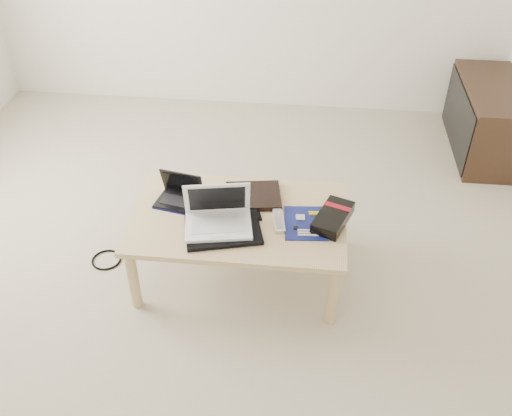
# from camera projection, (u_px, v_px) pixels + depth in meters

# --- Properties ---
(ground) EXTENTS (4.00, 4.00, 0.00)m
(ground) POSITION_uv_depth(u_px,v_px,m) (205.00, 267.00, 3.20)
(ground) COLOR beige
(ground) RESTS_ON ground
(coffee_table) EXTENTS (1.10, 0.70, 0.40)m
(coffee_table) POSITION_uv_depth(u_px,v_px,m) (239.00, 223.00, 2.96)
(coffee_table) COLOR #D1B37E
(coffee_table) RESTS_ON ground
(media_cabinet) EXTENTS (0.41, 0.90, 0.50)m
(media_cabinet) POSITION_uv_depth(u_px,v_px,m) (486.00, 119.00, 4.04)
(media_cabinet) COLOR #3A2717
(media_cabinet) RESTS_ON ground
(book) EXTENTS (0.32, 0.28, 0.03)m
(book) POSITION_uv_depth(u_px,v_px,m) (253.00, 196.00, 3.04)
(book) COLOR black
(book) RESTS_ON coffee_table
(netbook) EXTENTS (0.26, 0.21, 0.17)m
(netbook) POSITION_uv_depth(u_px,v_px,m) (180.00, 196.00, 3.01)
(netbook) COLOR black
(netbook) RESTS_ON coffee_table
(tablet) EXTENTS (0.32, 0.28, 0.01)m
(tablet) POSITION_uv_depth(u_px,v_px,m) (232.00, 211.00, 2.95)
(tablet) COLOR black
(tablet) RESTS_ON coffee_table
(remote) EXTENTS (0.09, 0.22, 0.02)m
(remote) POSITION_uv_depth(u_px,v_px,m) (278.00, 218.00, 2.90)
(remote) COLOR #BCBDC1
(remote) RESTS_ON coffee_table
(neoprene_sleeve) EXTENTS (0.43, 0.35, 0.02)m
(neoprene_sleeve) POSITION_uv_depth(u_px,v_px,m) (223.00, 229.00, 2.83)
(neoprene_sleeve) COLOR black
(neoprene_sleeve) RESTS_ON coffee_table
(white_laptop) EXTENTS (0.36, 0.29, 0.23)m
(white_laptop) POSITION_uv_depth(u_px,v_px,m) (218.00, 216.00, 2.82)
(white_laptop) COLOR white
(white_laptop) RESTS_ON neoprene_sleeve
(motherboard) EXTENTS (0.24, 0.29, 0.01)m
(motherboard) POSITION_uv_depth(u_px,v_px,m) (306.00, 223.00, 2.88)
(motherboard) COLOR #0C104E
(motherboard) RESTS_ON coffee_table
(gpu_box) EXTENTS (0.23, 0.31, 0.06)m
(gpu_box) POSITION_uv_depth(u_px,v_px,m) (333.00, 218.00, 2.87)
(gpu_box) COLOR black
(gpu_box) RESTS_ON coffee_table
(cable_coil) EXTENTS (0.10, 0.10, 0.01)m
(cable_coil) POSITION_uv_depth(u_px,v_px,m) (210.00, 220.00, 2.90)
(cable_coil) COLOR black
(cable_coil) RESTS_ON coffee_table
(floor_cable_coil) EXTENTS (0.18, 0.18, 0.01)m
(floor_cable_coil) POSITION_uv_depth(u_px,v_px,m) (107.00, 260.00, 3.24)
(floor_cable_coil) COLOR black
(floor_cable_coil) RESTS_ON ground
(floor_cable_trail) EXTENTS (0.13, 0.32, 0.01)m
(floor_cable_trail) POSITION_uv_depth(u_px,v_px,m) (132.00, 252.00, 3.29)
(floor_cable_trail) COLOR black
(floor_cable_trail) RESTS_ON ground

